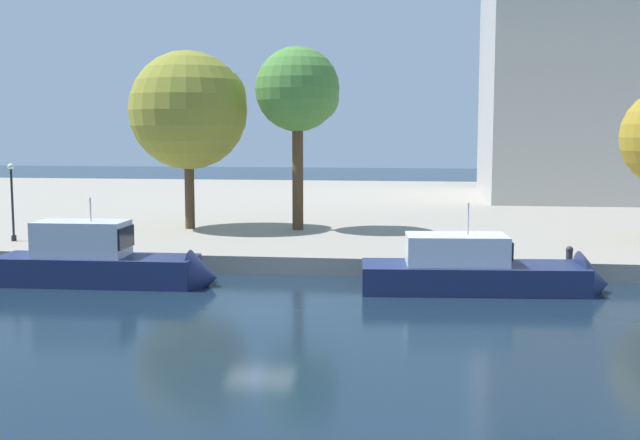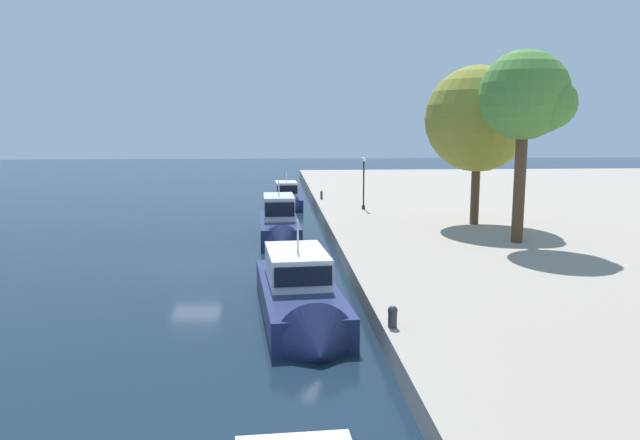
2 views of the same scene
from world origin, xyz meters
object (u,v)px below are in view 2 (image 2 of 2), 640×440
tree_1 (483,117)px  mooring_bollard_2 (393,316)px  motor_yacht_1 (280,227)px  lamp_post (364,182)px  motor_yacht_0 (287,201)px  motor_yacht_2 (301,301)px  mooring_bollard_1 (322,195)px  tree_0 (530,99)px

tree_1 → mooring_bollard_2: bearing=-25.9°
motor_yacht_1 → lamp_post: lamp_post is taller
motor_yacht_0 → motor_yacht_2: bearing=-3.1°
motor_yacht_2 → lamp_post: lamp_post is taller
motor_yacht_2 → mooring_bollard_1: motor_yacht_2 is taller
lamp_post → tree_0: 17.04m
tree_1 → motor_yacht_1: bearing=-89.8°
motor_yacht_0 → motor_yacht_2: (31.79, -0.01, 0.05)m
motor_yacht_2 → mooring_bollard_2: motor_yacht_2 is taller
mooring_bollard_2 → lamp_post: size_ratio=0.18×
motor_yacht_0 → motor_yacht_2: size_ratio=0.77×
tree_1 → lamp_post: bearing=-139.6°
motor_yacht_0 → mooring_bollard_1: 3.25m
mooring_bollard_1 → lamp_post: (6.86, 2.85, 1.81)m
lamp_post → tree_0: size_ratio=0.39×
motor_yacht_1 → motor_yacht_2: 16.41m
motor_yacht_2 → tree_1: (-16.44, 12.73, 7.32)m
motor_yacht_0 → motor_yacht_1: 15.41m
mooring_bollard_1 → mooring_bollard_2: (35.06, -0.28, -0.02)m
mooring_bollard_2 → mooring_bollard_1: bearing=179.5°
motor_yacht_0 → mooring_bollard_2: (35.63, 2.85, 0.63)m
mooring_bollard_1 → tree_0: 24.65m
motor_yacht_0 → tree_1: tree_1 is taller
tree_0 → motor_yacht_0: bearing=-149.1°
motor_yacht_2 → mooring_bollard_1: (-31.22, 3.14, 0.60)m
motor_yacht_1 → lamp_post: bearing=138.1°
lamp_post → tree_0: bearing=26.1°
tree_0 → tree_1: size_ratio=1.02×
motor_yacht_0 → tree_0: 26.72m
mooring_bollard_1 → tree_0: tree_0 is taller
mooring_bollard_2 → motor_yacht_2: bearing=-143.3°
mooring_bollard_1 → lamp_post: bearing=22.6°
motor_yacht_1 → tree_0: size_ratio=0.91×
lamp_post → mooring_bollard_2: bearing=-6.3°
motor_yacht_2 → mooring_bollard_2: size_ratio=14.30×
motor_yacht_2 → tree_1: 22.04m
mooring_bollard_2 → tree_0: size_ratio=0.07×
motor_yacht_1 → tree_1: size_ratio=0.93×
motor_yacht_2 → lamp_post: bearing=161.4°
motor_yacht_1 → mooring_bollard_1: bearing=163.6°
motor_yacht_1 → motor_yacht_0: bearing=175.5°
motor_yacht_1 → mooring_bollard_2: bearing=8.4°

